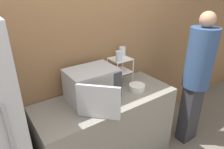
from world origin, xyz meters
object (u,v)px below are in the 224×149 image
(microwave, at_px, (92,85))
(glass_front_left, at_px, (119,56))
(person, at_px, (197,75))
(bowl, at_px, (137,87))
(dish_rack, at_px, (120,66))
(glass_back_right, at_px, (122,51))

(microwave, relative_size, glass_front_left, 5.90)
(microwave, bearing_deg, person, -16.22)
(microwave, height_order, bowl, microwave)
(bowl, bearing_deg, dish_rack, 102.96)
(bowl, height_order, person, person)
(dish_rack, bearing_deg, bowl, -77.04)
(glass_back_right, distance_m, person, 0.98)
(glass_front_left, height_order, glass_back_right, same)
(glass_back_right, xyz_separation_m, person, (0.75, -0.56, -0.29))
(glass_back_right, bearing_deg, bowl, -92.45)
(glass_front_left, height_order, bowl, glass_front_left)
(microwave, distance_m, dish_rack, 0.48)
(dish_rack, height_order, glass_front_left, glass_front_left)
(glass_back_right, bearing_deg, person, -36.68)
(bowl, xyz_separation_m, person, (0.76, -0.25, 0.06))
(glass_front_left, bearing_deg, glass_back_right, 39.79)
(bowl, bearing_deg, person, -18.48)
(microwave, relative_size, bowl, 3.67)
(bowl, bearing_deg, glass_back_right, 87.55)
(glass_back_right, relative_size, bowl, 0.62)
(dish_rack, xyz_separation_m, glass_back_right, (0.07, 0.05, 0.15))
(dish_rack, bearing_deg, glass_back_right, 37.72)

